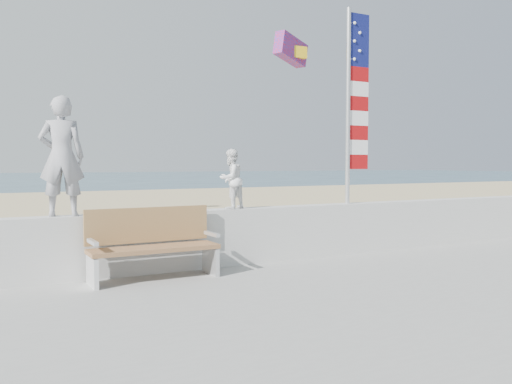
% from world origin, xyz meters
% --- Properties ---
extents(ground, '(220.00, 220.00, 0.00)m').
position_xyz_m(ground, '(0.00, 0.00, 0.00)').
color(ground, '#2E4B5C').
rests_on(ground, ground).
extents(sand, '(90.00, 40.00, 0.08)m').
position_xyz_m(sand, '(0.00, 9.00, 0.04)').
color(sand, tan).
rests_on(sand, ground).
extents(seawall, '(30.00, 0.35, 0.90)m').
position_xyz_m(seawall, '(0.00, 2.00, 0.63)').
color(seawall, beige).
rests_on(seawall, boardwalk).
extents(adult, '(0.68, 0.54, 1.64)m').
position_xyz_m(adult, '(-2.73, 2.00, 1.90)').
color(adult, '#939398').
rests_on(adult, seawall).
extents(child, '(0.57, 0.51, 0.96)m').
position_xyz_m(child, '(-0.15, 2.00, 1.56)').
color(child, white).
rests_on(child, seawall).
extents(bench, '(1.80, 0.57, 1.00)m').
position_xyz_m(bench, '(-1.60, 1.55, 0.69)').
color(bench, '#946740').
rests_on(bench, boardwalk).
extents(flag, '(0.50, 0.08, 3.50)m').
position_xyz_m(flag, '(2.33, 2.00, 2.99)').
color(flag, silver).
rests_on(flag, seawall).
extents(parafoil_kite, '(0.90, 0.54, 0.60)m').
position_xyz_m(parafoil_kite, '(1.76, 3.20, 4.01)').
color(parafoil_kite, red).
rests_on(parafoil_kite, ground).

